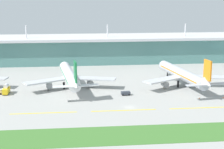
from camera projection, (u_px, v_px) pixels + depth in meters
ground_plane at (129, 107)px, 162.14m from camera, size 600.00×600.00×0.00m
terminal_building at (107, 49)px, 266.08m from camera, size 288.00×34.00×27.55m
airliner_near_middle at (70, 76)px, 193.23m from camera, size 48.44×59.58×18.90m
airliner_far_middle at (183, 75)px, 196.55m from camera, size 48.23×60.78×18.90m
taxiway_stripe_mid_west at (44, 113)px, 154.17m from camera, size 28.00×0.70×0.04m
taxiway_stripe_centre at (124, 110)px, 157.63m from camera, size 28.00×0.70×0.04m
taxiway_stripe_mid_east at (201, 108)px, 161.09m from camera, size 28.00×0.70×0.04m
grass_verge at (143, 134)px, 131.00m from camera, size 300.00×18.00×0.10m
fuel_truck at (6, 89)px, 183.01m from camera, size 2.84×7.26×4.95m
pushback_tug at (126, 93)px, 180.74m from camera, size 4.54×2.75×1.85m
baggage_cart at (2, 91)px, 182.96m from camera, size 3.82×3.82×2.48m
safety_cone_left_wingtip at (223, 97)px, 176.06m from camera, size 0.56×0.56×0.70m
safety_cone_nose_front at (199, 98)px, 174.82m from camera, size 0.56×0.56×0.70m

